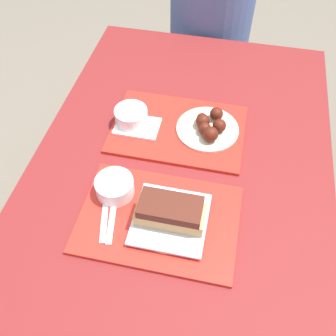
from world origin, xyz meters
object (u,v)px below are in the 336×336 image
(brisket_sandwich_plate, at_px, (170,215))
(wings_plate_far, at_px, (209,126))
(bowl_coleslaw_near, at_px, (115,186))
(tray_far, at_px, (178,129))
(tray_near, at_px, (159,219))
(bowl_coleslaw_far, at_px, (131,116))
(person_seated_across, at_px, (211,18))

(brisket_sandwich_plate, bearing_deg, wings_plate_far, 81.77)
(bowl_coleslaw_near, xyz_separation_m, wings_plate_far, (0.23, 0.31, -0.01))
(tray_far, bearing_deg, tray_near, -87.61)
(bowl_coleslaw_far, bearing_deg, person_seated_across, 78.36)
(bowl_coleslaw_far, xyz_separation_m, wings_plate_far, (0.26, 0.01, -0.01))
(tray_near, distance_m, brisket_sandwich_plate, 0.05)
(wings_plate_far, distance_m, person_seated_across, 0.80)
(bowl_coleslaw_near, relative_size, bowl_coleslaw_far, 1.00)
(tray_near, relative_size, bowl_coleslaw_far, 3.98)
(bowl_coleslaw_far, height_order, person_seated_across, person_seated_across)
(bowl_coleslaw_near, bearing_deg, person_seated_across, 83.07)
(tray_near, relative_size, tray_far, 1.00)
(tray_far, height_order, bowl_coleslaw_far, bowl_coleslaw_far)
(bowl_coleslaw_near, relative_size, wings_plate_far, 0.53)
(tray_far, xyz_separation_m, bowl_coleslaw_near, (-0.13, -0.30, 0.04))
(tray_far, bearing_deg, brisket_sandwich_plate, -82.31)
(tray_far, distance_m, bowl_coleslaw_near, 0.33)
(bowl_coleslaw_near, bearing_deg, wings_plate_far, 53.08)
(tray_far, distance_m, person_seated_across, 0.80)
(bowl_coleslaw_near, height_order, wings_plate_far, wings_plate_far)
(bowl_coleslaw_far, distance_m, wings_plate_far, 0.26)
(bowl_coleslaw_far, xyz_separation_m, person_seated_across, (0.17, 0.80, -0.08))
(brisket_sandwich_plate, height_order, person_seated_across, person_seated_across)
(brisket_sandwich_plate, distance_m, wings_plate_far, 0.37)
(bowl_coleslaw_far, bearing_deg, brisket_sandwich_plate, -59.45)
(tray_far, relative_size, wings_plate_far, 2.11)
(bowl_coleslaw_far, distance_m, person_seated_across, 0.82)
(bowl_coleslaw_near, bearing_deg, tray_far, 66.62)
(brisket_sandwich_plate, bearing_deg, tray_far, 97.69)
(wings_plate_far, bearing_deg, tray_far, -174.69)
(tray_far, xyz_separation_m, brisket_sandwich_plate, (0.05, -0.36, 0.04))
(wings_plate_far, height_order, person_seated_across, person_seated_across)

